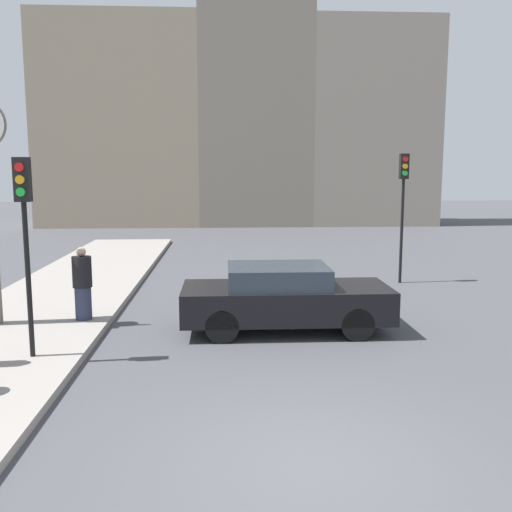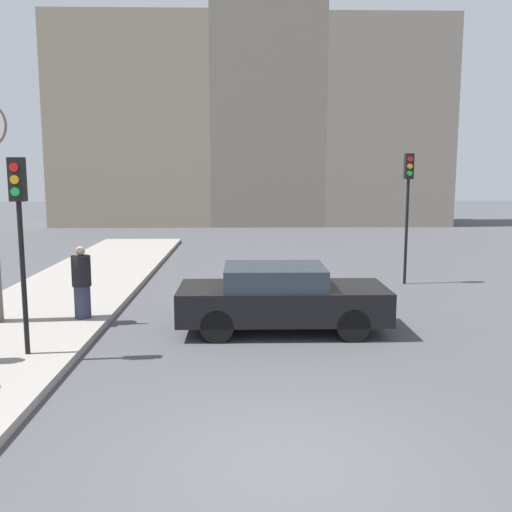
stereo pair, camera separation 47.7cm
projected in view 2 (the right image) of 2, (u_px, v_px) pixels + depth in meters
name	position (u px, v px, depth m)	size (l,w,h in m)	color
ground_plane	(291.00, 466.00, 6.71)	(120.00, 120.00, 0.00)	#47474C
sidewalk_corner	(73.00, 290.00, 16.28)	(3.66, 23.63, 0.15)	gray
building_row	(253.00, 108.00, 36.47)	(25.07, 5.00, 18.68)	gray
sedan_car	(281.00, 298.00, 12.27)	(4.45, 1.85, 1.43)	black
traffic_light_near	(19.00, 215.00, 9.99)	(0.26, 0.24, 3.53)	black
traffic_light_far	(408.00, 192.00, 17.16)	(0.26, 0.24, 3.96)	black
pedestrian_black_jacket	(82.00, 283.00, 12.79)	(0.42, 0.42, 1.63)	#2D334C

